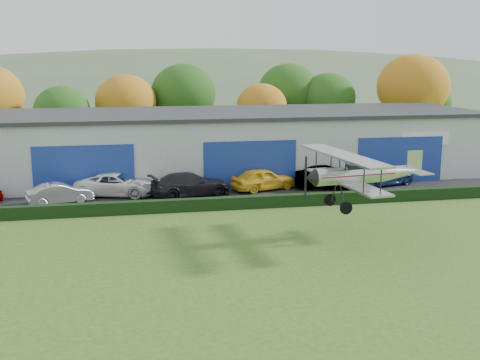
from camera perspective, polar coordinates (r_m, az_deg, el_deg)
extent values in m
plane|color=#395D1D|center=(22.12, -0.04, -13.63)|extent=(300.00, 300.00, 0.00)
cube|color=black|center=(42.26, -1.39, -1.20)|extent=(48.00, 9.00, 0.05)
cube|color=black|center=(37.58, -0.18, -2.25)|extent=(46.00, 0.60, 0.80)
cube|color=#B2B7BC|center=(48.93, -0.44, 3.53)|extent=(40.00, 12.00, 5.00)
cube|color=#2D3033|center=(48.63, -0.45, 6.62)|extent=(40.60, 12.60, 0.30)
cube|color=navy|center=(42.41, -15.07, 0.89)|extent=(7.00, 0.12, 3.60)
cube|color=navy|center=(43.18, 1.01, 1.49)|extent=(7.00, 0.12, 3.60)
cube|color=navy|center=(47.10, 15.46, 1.92)|extent=(7.00, 0.12, 3.60)
cylinder|color=#3D2614|center=(58.56, -16.90, 3.12)|extent=(0.36, 0.36, 2.45)
ellipsoid|color=#1E4C14|center=(58.17, -17.10, 6.49)|extent=(5.32, 5.32, 4.79)
cylinder|color=#3D2614|center=(60.18, -11.02, 3.80)|extent=(0.36, 0.36, 2.80)
ellipsoid|color=#9F5913|center=(59.78, -11.17, 7.56)|extent=(6.08, 6.08, 5.47)
cylinder|color=#3D2614|center=(62.41, -5.50, 4.40)|extent=(0.36, 0.36, 3.15)
ellipsoid|color=#1E4C14|center=(62.00, -5.58, 8.49)|extent=(6.84, 6.84, 6.16)
cylinder|color=#3D2614|center=(61.75, 2.11, 4.04)|extent=(0.36, 0.36, 2.45)
ellipsoid|color=#9F5913|center=(61.39, 2.14, 7.25)|extent=(5.32, 5.32, 4.79)
cylinder|color=#3D2614|center=(65.86, 8.54, 4.55)|extent=(0.36, 0.36, 2.80)
ellipsoid|color=#1E4C14|center=(65.49, 8.65, 7.99)|extent=(6.08, 6.08, 5.47)
cylinder|color=#3D2614|center=(65.32, 16.38, 4.46)|extent=(0.36, 0.36, 3.50)
ellipsoid|color=#9F5913|center=(64.92, 16.63, 8.79)|extent=(7.60, 7.60, 6.84)
cylinder|color=#3D2614|center=(70.75, 17.78, 4.47)|extent=(0.36, 0.36, 2.45)
ellipsoid|color=#1E4C14|center=(70.43, 17.95, 7.27)|extent=(5.32, 5.32, 4.79)
cylinder|color=#3D2614|center=(66.54, 4.71, 4.87)|extent=(0.36, 0.36, 3.15)
ellipsoid|color=#1E4C14|center=(66.16, 4.78, 8.70)|extent=(6.84, 6.84, 6.16)
ellipsoid|color=#4C6642|center=(163.30, -2.37, 2.95)|extent=(320.00, 196.00, 56.00)
ellipsoid|color=#4C6642|center=(186.14, 19.54, 5.08)|extent=(240.00, 126.00, 36.00)
imported|color=silver|center=(40.46, -17.30, -1.27)|extent=(4.48, 2.70, 1.39)
imported|color=silver|center=(41.88, -12.04, -0.43)|extent=(6.19, 4.06, 1.58)
imported|color=black|center=(41.07, -4.93, -0.41)|extent=(6.03, 3.52, 1.64)
imported|color=gold|center=(42.76, 2.29, 0.10)|extent=(5.16, 3.32, 1.63)
imported|color=gray|center=(43.48, 8.75, 0.18)|extent=(5.32, 3.11, 1.66)
imported|color=navy|center=(45.89, 13.77, 0.49)|extent=(5.89, 3.98, 1.50)
cylinder|color=silver|center=(31.77, 10.70, 0.45)|extent=(4.11, 1.42, 0.95)
cone|color=silver|center=(33.38, 15.52, 0.77)|extent=(2.43, 1.22, 0.95)
cone|color=black|center=(30.78, 6.96, 0.21)|extent=(0.64, 1.01, 0.95)
cube|color=maroon|center=(31.91, 11.21, 0.58)|extent=(4.53, 1.49, 0.06)
cube|color=black|center=(31.94, 11.57, 1.29)|extent=(1.34, 0.78, 0.26)
cube|color=silver|center=(31.74, 10.34, -0.13)|extent=(2.20, 7.73, 0.11)
cube|color=silver|center=(31.38, 10.09, 2.40)|extent=(2.36, 8.16, 0.11)
cylinder|color=black|center=(29.01, 12.09, 0.14)|extent=(0.07, 0.07, 1.38)
cylinder|color=black|center=(29.49, 13.70, 0.25)|extent=(0.07, 0.07, 1.38)
cylinder|color=black|center=(33.82, 7.50, 1.93)|extent=(0.07, 0.07, 1.38)
cylinder|color=black|center=(34.23, 8.95, 2.00)|extent=(0.07, 0.07, 1.38)
cylinder|color=black|center=(31.12, 10.38, 1.62)|extent=(0.09, 0.23, 0.79)
cylinder|color=black|center=(31.77, 9.76, 1.85)|extent=(0.09, 0.23, 0.79)
cylinder|color=black|center=(31.28, 10.00, -1.38)|extent=(0.16, 0.74, 1.30)
cylinder|color=black|center=(32.06, 9.26, -1.04)|extent=(0.16, 0.74, 1.30)
cylinder|color=black|center=(31.82, 9.59, -2.32)|extent=(0.31, 2.01, 0.07)
cylinder|color=black|center=(31.00, 10.38, -2.73)|extent=(0.69, 0.23, 0.68)
cylinder|color=black|center=(32.64, 8.83, -1.94)|extent=(0.69, 0.23, 0.68)
cylinder|color=black|center=(33.83, 16.55, 0.39)|extent=(0.39, 0.11, 0.45)
cube|color=silver|center=(33.78, 16.58, 0.92)|extent=(1.27, 2.85, 0.06)
cube|color=silver|center=(33.74, 16.78, 1.82)|extent=(0.95, 0.17, 1.17)
cube|color=black|center=(30.66, 6.47, 0.18)|extent=(0.08, 0.13, 2.33)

